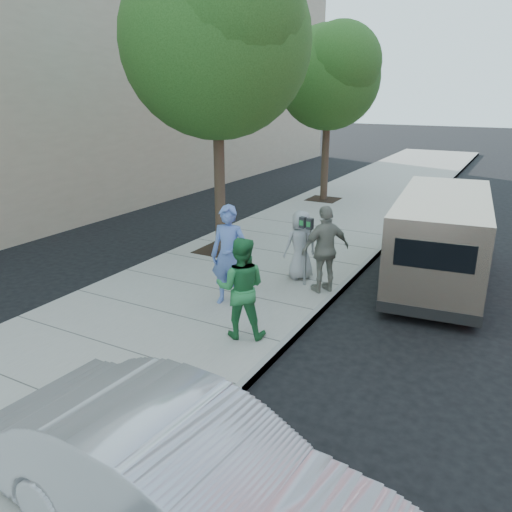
# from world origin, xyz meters

# --- Properties ---
(ground) EXTENTS (120.00, 120.00, 0.00)m
(ground) POSITION_xyz_m (0.00, 0.00, 0.00)
(ground) COLOR black
(ground) RESTS_ON ground
(sidewalk) EXTENTS (5.00, 60.00, 0.15)m
(sidewalk) POSITION_xyz_m (-1.00, 0.00, 0.07)
(sidewalk) COLOR gray
(sidewalk) RESTS_ON ground
(curb_face) EXTENTS (0.12, 60.00, 0.16)m
(curb_face) POSITION_xyz_m (1.44, 0.00, 0.07)
(curb_face) COLOR gray
(curb_face) RESTS_ON ground
(tree_near) EXTENTS (4.62, 4.60, 7.53)m
(tree_near) POSITION_xyz_m (-2.25, 2.40, 5.55)
(tree_near) COLOR black
(tree_near) RESTS_ON sidewalk
(tree_far) EXTENTS (3.92, 3.80, 6.49)m
(tree_far) POSITION_xyz_m (-2.25, 10.00, 4.88)
(tree_far) COLOR black
(tree_far) RESTS_ON sidewalk
(parking_meter) EXTENTS (0.33, 0.17, 1.54)m
(parking_meter) POSITION_xyz_m (0.69, 1.15, 1.26)
(parking_meter) COLOR gray
(parking_meter) RESTS_ON sidewalk
(van) EXTENTS (2.39, 5.72, 2.06)m
(van) POSITION_xyz_m (3.18, 3.14, 1.09)
(van) COLOR beige
(van) RESTS_ON ground
(sedan) EXTENTS (4.50, 1.83, 1.45)m
(sedan) POSITION_xyz_m (2.32, -5.45, 0.73)
(sedan) COLOR #B3B4BB
(sedan) RESTS_ON ground
(person_officer) EXTENTS (0.82, 0.61, 2.03)m
(person_officer) POSITION_xyz_m (-0.25, -0.51, 1.17)
(person_officer) COLOR #5B78C2
(person_officer) RESTS_ON sidewalk
(person_green_shirt) EXTENTS (1.07, 0.96, 1.80)m
(person_green_shirt) POSITION_xyz_m (0.67, -1.62, 1.05)
(person_green_shirt) COLOR #297E41
(person_green_shirt) RESTS_ON sidewalk
(person_gray_shirt) EXTENTS (0.90, 0.91, 1.59)m
(person_gray_shirt) POSITION_xyz_m (0.43, 1.49, 0.94)
(person_gray_shirt) COLOR #9F9FA2
(person_gray_shirt) RESTS_ON sidewalk
(person_striped_polo) EXTENTS (1.05, 1.14, 1.88)m
(person_striped_polo) POSITION_xyz_m (1.20, 1.02, 1.09)
(person_striped_polo) COLOR gray
(person_striped_polo) RESTS_ON sidewalk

